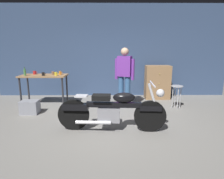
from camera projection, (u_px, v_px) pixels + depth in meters
name	position (u px, v px, depth m)	size (l,w,h in m)	color
ground_plane	(113.00, 125.00, 4.18)	(12.00, 12.00, 0.00)	gray
back_wall	(112.00, 51.00, 6.59)	(8.00, 0.12, 3.10)	#384C70
workbench	(44.00, 79.00, 5.51)	(1.30, 0.64, 0.90)	#99724C
motorcycle	(112.00, 109.00, 3.83)	(2.19, 0.60, 1.00)	black
person_standing	(124.00, 75.00, 5.37)	(0.53, 0.35, 1.67)	#355C8C
shop_stool	(177.00, 91.00, 5.28)	(0.32, 0.32, 0.64)	#B2B2B7
wooden_dresser	(157.00, 82.00, 6.33)	(0.80, 0.47, 1.10)	#99724C
storage_bin	(30.00, 107.00, 4.91)	(0.44, 0.32, 0.34)	gray
mug_orange_travel	(60.00, 73.00, 5.52)	(0.11, 0.07, 0.10)	orange
mug_brown_stoneware	(53.00, 73.00, 5.55)	(0.12, 0.09, 0.09)	brown
mug_yellow_tall	(56.00, 74.00, 5.34)	(0.12, 0.08, 0.10)	yellow
mug_blue_enamel	(54.00, 72.00, 5.70)	(0.11, 0.08, 0.09)	#2D51AD
mug_red_diner	(35.00, 73.00, 5.61)	(0.12, 0.09, 0.10)	red
mug_black_matte	(43.00, 74.00, 5.33)	(0.11, 0.08, 0.10)	black
bottle	(25.00, 72.00, 5.33)	(0.06, 0.06, 0.24)	#4C8C4C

